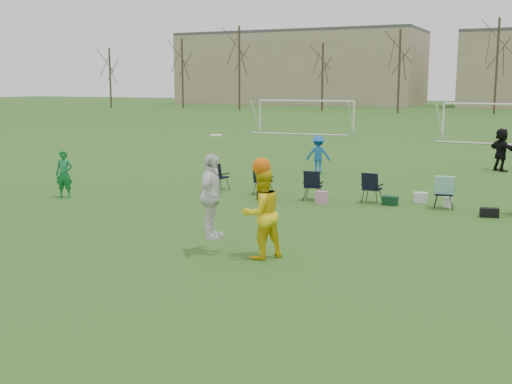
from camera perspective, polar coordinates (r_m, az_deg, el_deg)
The scene contains 9 objects.
ground at distance 14.05m, azimuth -7.22°, elevation -5.69°, with size 260.00×260.00×0.00m, color #29541A.
fielder_green_near at distance 21.76m, azimuth -16.69°, elevation 1.53°, with size 0.57×0.37×1.56m, color #147337.
fielder_blue at distance 26.78m, azimuth 5.56°, elevation 3.34°, with size 1.01×0.58×1.56m, color blue.
fielder_black at distance 29.22m, azimuth 20.97°, elevation 3.54°, with size 1.69×0.54×1.82m, color black.
center_contest at distance 13.72m, azimuth -1.35°, elevation -1.19°, with size 2.01×1.32×2.62m.
sideline_setup at distance 20.26m, azimuth 10.45°, elevation 0.47°, with size 10.60×2.00×1.80m.
goal_left at distance 48.63m, azimuth 4.46°, elevation 7.53°, with size 7.39×0.76×2.46m.
goal_mid at distance 43.57m, azimuth 21.05°, elevation 6.68°, with size 7.40×0.63×2.46m.
tree_line at distance 81.57m, azimuth 20.65°, elevation 10.02°, with size 110.28×3.28×11.40m.
Camera 1 is at (7.34, -11.40, 3.70)m, focal length 45.00 mm.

